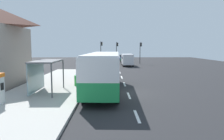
# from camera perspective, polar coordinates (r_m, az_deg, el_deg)

# --- Properties ---
(ground_plane) EXTENTS (56.00, 92.00, 0.04)m
(ground_plane) POSITION_cam_1_polar(r_m,az_deg,el_deg) (31.60, 1.62, -0.70)
(ground_plane) COLOR #262628
(sidewalk_platform) EXTENTS (6.20, 30.00, 0.18)m
(sidewalk_platform) POSITION_cam_1_polar(r_m,az_deg,el_deg) (20.36, -15.38, -4.41)
(sidewalk_platform) COLOR #ADAAA3
(sidewalk_platform) RESTS_ON ground
(lane_stripe_seg_0) EXTENTS (0.16, 2.20, 0.01)m
(lane_stripe_seg_0) POSITION_cam_1_polar(r_m,az_deg,el_deg) (12.04, 6.57, -11.97)
(lane_stripe_seg_0) COLOR silver
(lane_stripe_seg_0) RESTS_ON ground
(lane_stripe_seg_1) EXTENTS (0.16, 2.20, 0.01)m
(lane_stripe_seg_1) POSITION_cam_1_polar(r_m,az_deg,el_deg) (16.84, 4.45, -6.69)
(lane_stripe_seg_1) COLOR silver
(lane_stripe_seg_1) RESTS_ON ground
(lane_stripe_seg_2) EXTENTS (0.16, 2.20, 0.01)m
(lane_stripe_seg_2) POSITION_cam_1_polar(r_m,az_deg,el_deg) (21.72, 3.29, -3.77)
(lane_stripe_seg_2) COLOR silver
(lane_stripe_seg_2) RESTS_ON ground
(lane_stripe_seg_3) EXTENTS (0.16, 2.20, 0.01)m
(lane_stripe_seg_3) POSITION_cam_1_polar(r_m,az_deg,el_deg) (26.65, 2.57, -1.92)
(lane_stripe_seg_3) COLOR silver
(lane_stripe_seg_3) RESTS_ON ground
(lane_stripe_seg_4) EXTENTS (0.16, 2.20, 0.01)m
(lane_stripe_seg_4) POSITION_cam_1_polar(r_m,az_deg,el_deg) (31.61, 2.07, -0.65)
(lane_stripe_seg_4) COLOR silver
(lane_stripe_seg_4) RESTS_ON ground
(lane_stripe_seg_5) EXTENTS (0.16, 2.20, 0.01)m
(lane_stripe_seg_5) POSITION_cam_1_polar(r_m,az_deg,el_deg) (36.57, 1.71, 0.27)
(lane_stripe_seg_5) COLOR silver
(lane_stripe_seg_5) RESTS_ON ground
(lane_stripe_seg_6) EXTENTS (0.16, 2.20, 0.01)m
(lane_stripe_seg_6) POSITION_cam_1_polar(r_m,az_deg,el_deg) (41.55, 1.43, 0.98)
(lane_stripe_seg_6) COLOR silver
(lane_stripe_seg_6) RESTS_ON ground
(lane_stripe_seg_7) EXTENTS (0.16, 2.20, 0.01)m
(lane_stripe_seg_7) POSITION_cam_1_polar(r_m,az_deg,el_deg) (46.52, 1.21, 1.53)
(lane_stripe_seg_7) COLOR silver
(lane_stripe_seg_7) RESTS_ON ground
(bus) EXTENTS (2.91, 11.09, 3.21)m
(bus) POSITION_cam_1_polar(r_m,az_deg,el_deg) (17.95, -2.17, 0.07)
(bus) COLOR #1E8C47
(bus) RESTS_ON ground
(white_van) EXTENTS (2.07, 5.22, 2.30)m
(white_van) POSITION_cam_1_polar(r_m,az_deg,el_deg) (42.53, 4.02, 2.89)
(white_van) COLOR silver
(white_van) RESTS_ON ground
(sedan_near) EXTENTS (1.93, 4.44, 1.52)m
(sedan_near) POSITION_cam_1_polar(r_m,az_deg,el_deg) (52.31, 3.26, 2.89)
(sedan_near) COLOR #195933
(sedan_near) RESTS_ON ground
(sedan_far) EXTENTS (2.04, 4.49, 1.52)m
(sedan_far) POSITION_cam_1_polar(r_m,az_deg,el_deg) (59.48, 2.80, 3.29)
(sedan_far) COLOR navy
(sedan_far) RESTS_ON ground
(recycling_bin_green) EXTENTS (0.52, 0.52, 0.95)m
(recycling_bin_green) POSITION_cam_1_polar(r_m,az_deg,el_deg) (20.13, -9.12, -2.76)
(recycling_bin_green) COLOR green
(recycling_bin_green) RESTS_ON sidewalk_platform
(recycling_bin_blue) EXTENTS (0.52, 0.52, 0.95)m
(recycling_bin_blue) POSITION_cam_1_polar(r_m,az_deg,el_deg) (20.81, -8.84, -2.46)
(recycling_bin_blue) COLOR blue
(recycling_bin_blue) RESTS_ON sidewalk_platform
(recycling_bin_red) EXTENTS (0.52, 0.52, 0.95)m
(recycling_bin_red) POSITION_cam_1_polar(r_m,az_deg,el_deg) (21.50, -8.57, -2.18)
(recycling_bin_red) COLOR red
(recycling_bin_red) RESTS_ON sidewalk_platform
(recycling_bin_orange) EXTENTS (0.52, 0.52, 0.95)m
(recycling_bin_orange) POSITION_cam_1_polar(r_m,az_deg,el_deg) (22.18, -8.32, -1.92)
(recycling_bin_orange) COLOR orange
(recycling_bin_orange) RESTS_ON sidewalk_platform
(traffic_light_near_side) EXTENTS (0.49, 0.28, 4.71)m
(traffic_light_near_side) POSITION_cam_1_polar(r_m,az_deg,el_deg) (47.91, 7.50, 5.38)
(traffic_light_near_side) COLOR #2D2D2D
(traffic_light_near_side) RESTS_ON ground
(traffic_light_far_side) EXTENTS (0.49, 0.28, 4.89)m
(traffic_light_far_side) POSITION_cam_1_polar(r_m,az_deg,el_deg) (48.28, -2.84, 5.56)
(traffic_light_far_side) COLOR #2D2D2D
(traffic_light_far_side) RESTS_ON ground
(traffic_light_median) EXTENTS (0.49, 0.28, 4.75)m
(traffic_light_median) POSITION_cam_1_polar(r_m,az_deg,el_deg) (49.07, 1.30, 5.47)
(traffic_light_median) COLOR #2D2D2D
(traffic_light_median) RESTS_ON ground
(bus_shelter) EXTENTS (1.80, 4.00, 2.50)m
(bus_shelter) POSITION_cam_1_polar(r_m,az_deg,el_deg) (17.67, -17.70, 0.51)
(bus_shelter) COLOR #4C4C51
(bus_shelter) RESTS_ON sidewalk_platform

